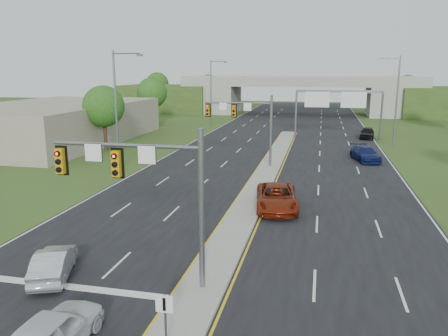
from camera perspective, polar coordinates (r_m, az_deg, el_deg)
ground at (r=19.51m, az=-2.83°, el=-15.64°), size 240.00×240.00×0.00m
road at (r=52.58m, az=7.29°, el=2.40°), size 24.00×160.00×0.02m
median at (r=40.86m, az=5.71°, el=-0.38°), size 2.00×54.00×0.16m
lane_markings at (r=46.69m, az=5.85°, el=1.16°), size 23.72×160.00×0.01m
signal_mast_near at (r=18.42m, az=-9.86°, el=-1.73°), size 6.62×0.60×7.00m
signal_mast_far at (r=42.29m, az=3.10°, el=6.47°), size 6.62×0.60×7.00m
keep_right_sign at (r=15.02m, az=-7.71°, el=-18.41°), size 0.60×0.13×2.20m
sign_gantry at (r=61.64m, az=14.58°, el=8.49°), size 11.58×0.44×6.67m
overpass at (r=96.83m, az=9.89°, el=9.05°), size 80.00×14.00×8.10m
lightpole_l_mid at (r=40.83m, az=-13.68°, el=7.86°), size 2.85×0.25×11.00m
lightpole_l_far at (r=73.83m, az=-1.56°, el=10.16°), size 2.85×0.25×11.00m
lightpole_r_far at (r=57.30m, az=21.46°, el=8.61°), size 2.85×0.25×11.00m
tree_l_near at (r=52.83m, az=-15.45°, el=7.75°), size 4.80×4.80×7.60m
tree_l_mid at (r=77.16m, az=-9.40°, el=9.66°), size 5.20×5.20×8.12m
tree_back_a at (r=118.54m, az=-8.71°, el=10.81°), size 6.00×6.00×8.85m
tree_back_b at (r=114.26m, az=-2.02°, el=10.72°), size 5.60×5.60×8.32m
tree_back_c at (r=112.30m, az=22.80°, el=9.73°), size 5.60×5.60×8.32m
commercial_building at (r=62.47m, az=-21.33°, el=5.55°), size 18.00×30.00×5.00m
car_white at (r=16.36m, az=-21.65°, el=-19.43°), size 1.85×4.52×1.53m
car_silver at (r=21.70m, az=-21.35°, el=-11.49°), size 2.79×4.29×1.34m
car_far_a at (r=29.87m, az=6.90°, el=-3.82°), size 3.47×6.15×1.62m
car_far_b at (r=47.83m, az=17.96°, el=1.78°), size 3.25×5.45×1.48m
car_far_c at (r=63.96m, az=18.19°, el=4.39°), size 2.41×4.78×1.56m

